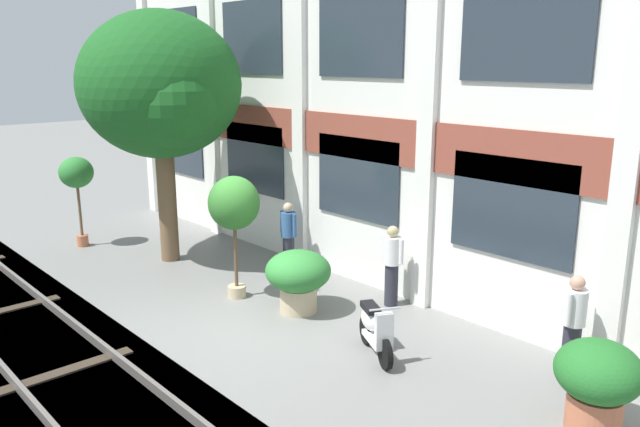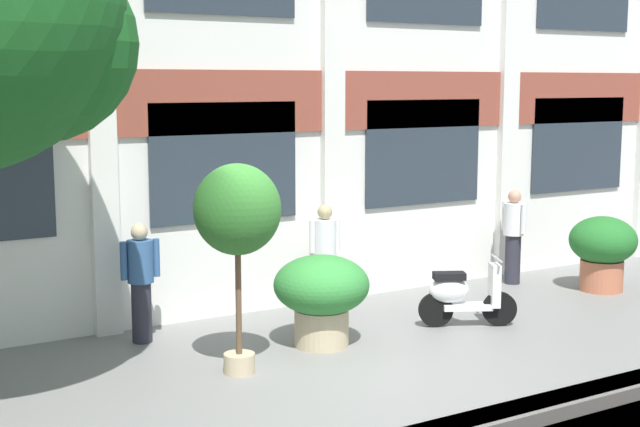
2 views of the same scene
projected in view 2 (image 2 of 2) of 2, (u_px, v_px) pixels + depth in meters
name	position (u px, v px, depth m)	size (l,w,h in m)	color
ground_plane	(345.00, 377.00, 10.30)	(80.00, 80.00, 0.00)	slate
apartment_facade	(216.00, 63.00, 12.66)	(18.15, 0.64, 7.30)	silver
potted_plant_stone_basin	(603.00, 248.00, 14.48)	(1.09, 1.09, 1.22)	#B76647
potted_plant_fluted_column	(322.00, 292.00, 11.42)	(1.24, 1.24, 1.18)	tan
potted_plant_low_pan	(237.00, 214.00, 10.17)	(1.01, 1.01, 2.47)	tan
scooter_near_curb	(463.00, 296.00, 12.37)	(1.26, 0.78, 0.98)	black
resident_by_doorway	(325.00, 254.00, 13.19)	(0.53, 0.34, 1.59)	#282833
resident_watching_tracks	(513.00, 234.00, 14.97)	(0.34, 0.53, 1.59)	#282833
resident_near_plants	(141.00, 279.00, 11.56)	(0.53, 0.34, 1.57)	#282833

